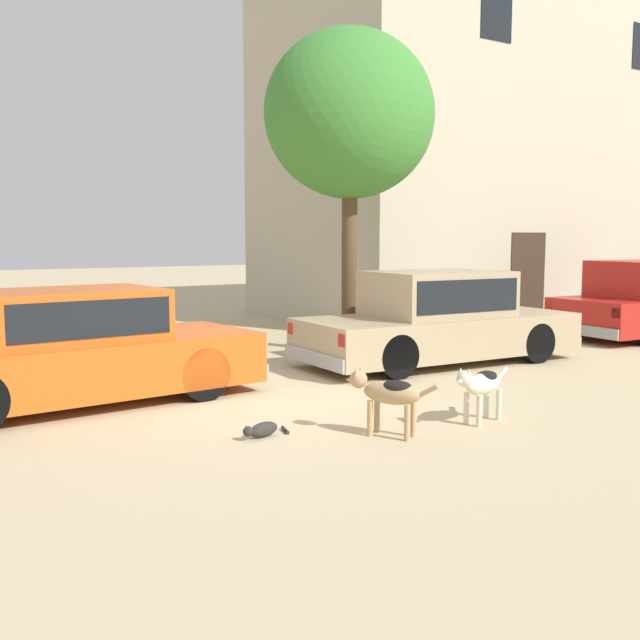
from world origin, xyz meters
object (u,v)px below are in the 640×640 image
acacia_tree_left (350,116)px  parked_sedan_second (438,318)px  stray_cat (262,430)px  parked_sedan_nearest (75,348)px  stray_dog_spotted (482,384)px  stray_dog_tan (388,392)px

acacia_tree_left → parked_sedan_second: bearing=-70.4°
stray_cat → parked_sedan_nearest: bearing=-78.2°
parked_sedan_second → stray_cat: bearing=-148.6°
stray_dog_spotted → acacia_tree_left: (1.59, 4.75, 3.60)m
stray_cat → stray_dog_spotted: bearing=148.1°
parked_sedan_nearest → acacia_tree_left: size_ratio=0.84×
stray_dog_tan → stray_cat: size_ratio=1.59×
stray_dog_tan → parked_sedan_nearest: bearing=6.1°
stray_dog_tan → acacia_tree_left: acacia_tree_left is taller
acacia_tree_left → stray_dog_spotted: bearing=-108.5°
parked_sedan_nearest → parked_sedan_second: bearing=-5.9°
parked_sedan_nearest → stray_dog_spotted: bearing=-48.0°
parked_sedan_second → stray_dog_spotted: 3.82m
stray_dog_spotted → stray_cat: bearing=-31.8°
parked_sedan_nearest → stray_dog_tan: bearing=-58.6°
acacia_tree_left → parked_sedan_nearest: bearing=-163.6°
parked_sedan_nearest → stray_dog_spotted: parked_sedan_nearest is taller
stray_cat → acacia_tree_left: size_ratio=0.10×
stray_cat → acacia_tree_left: acacia_tree_left is taller
stray_dog_spotted → acacia_tree_left: 6.17m
stray_dog_spotted → stray_dog_tan: (-1.17, 0.13, 0.02)m
stray_dog_tan → stray_cat: (-1.09, 0.63, -0.37)m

